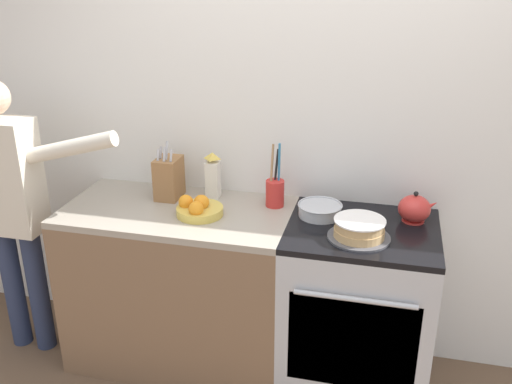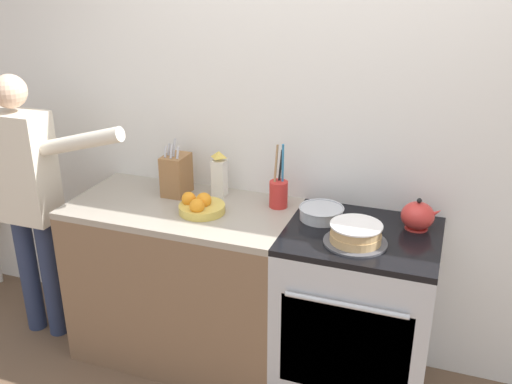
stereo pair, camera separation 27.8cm
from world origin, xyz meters
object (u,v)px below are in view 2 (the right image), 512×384
at_px(stove_range, 356,315).
at_px(tea_kettle, 418,216).
at_px(mixing_bowl, 321,213).
at_px(person_baker, 27,189).
at_px(knife_block, 176,174).
at_px(utensil_crock, 279,192).
at_px(layer_cake, 356,234).
at_px(fruit_bowl, 201,206).
at_px(milk_carton, 219,174).

distance_m(stove_range, tea_kettle, 0.59).
xyz_separation_m(mixing_bowl, person_baker, (-1.63, -0.21, -0.02)).
relative_size(mixing_bowl, knife_block, 0.71).
relative_size(utensil_crock, person_baker, 0.22).
bearing_deg(utensil_crock, stove_range, -19.43).
height_order(layer_cake, knife_block, knife_block).
height_order(fruit_bowl, person_baker, person_baker).
bearing_deg(mixing_bowl, milk_carton, 169.33).
bearing_deg(fruit_bowl, milk_carton, 90.14).
xyz_separation_m(stove_range, person_baker, (-1.85, -0.12, 0.48)).
height_order(utensil_crock, fruit_bowl, utensil_crock).
bearing_deg(utensil_crock, milk_carton, 173.43).
distance_m(layer_cake, utensil_crock, 0.54).
distance_m(utensil_crock, milk_carton, 0.36).
distance_m(tea_kettle, utensil_crock, 0.71).
bearing_deg(milk_carton, stove_range, -14.11).
bearing_deg(stove_range, person_baker, -176.44).
height_order(utensil_crock, milk_carton, utensil_crock).
relative_size(stove_range, fruit_bowl, 3.87).
bearing_deg(knife_block, mixing_bowl, -3.43).
distance_m(mixing_bowl, knife_block, 0.83).
distance_m(knife_block, utensil_crock, 0.58).
height_order(layer_cake, mixing_bowl, layer_cake).
bearing_deg(mixing_bowl, person_baker, -172.69).
relative_size(stove_range, milk_carton, 3.62).
bearing_deg(layer_cake, fruit_bowl, 175.15).
xyz_separation_m(tea_kettle, mixing_bowl, (-0.46, -0.05, -0.03)).
bearing_deg(person_baker, knife_block, 29.43).
bearing_deg(tea_kettle, person_baker, -172.97).
distance_m(utensil_crock, fruit_bowl, 0.41).
height_order(tea_kettle, utensil_crock, utensil_crock).
bearing_deg(knife_block, fruit_bowl, -39.09).
relative_size(stove_range, person_baker, 0.58).
bearing_deg(layer_cake, utensil_crock, 148.79).
bearing_deg(milk_carton, fruit_bowl, -89.86).
xyz_separation_m(knife_block, utensil_crock, (0.58, 0.02, -0.03)).
bearing_deg(mixing_bowl, tea_kettle, 6.07).
relative_size(mixing_bowl, fruit_bowl, 0.95).
bearing_deg(milk_carton, tea_kettle, -3.45).
bearing_deg(knife_block, utensil_crock, 2.25).
height_order(layer_cake, person_baker, person_baker).
bearing_deg(fruit_bowl, knife_block, 140.91).
height_order(milk_carton, person_baker, person_baker).
bearing_deg(milk_carton, person_baker, -162.66).
height_order(mixing_bowl, fruit_bowl, fruit_bowl).
height_order(tea_kettle, mixing_bowl, tea_kettle).
height_order(layer_cake, tea_kettle, tea_kettle).
bearing_deg(tea_kettle, stove_range, -149.00).
bearing_deg(utensil_crock, layer_cake, -31.21).
xyz_separation_m(utensil_crock, milk_carton, (-0.35, 0.04, 0.04)).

